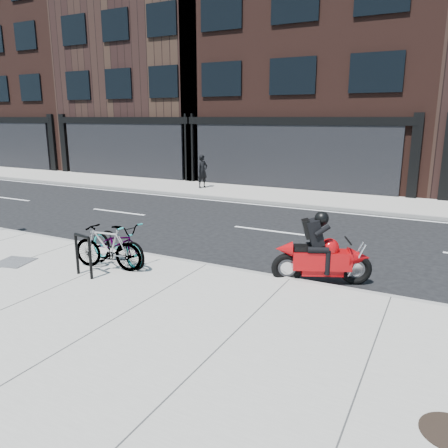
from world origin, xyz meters
The scene contains 12 objects.
ground centered at (0.00, 0.00, 0.00)m, with size 120.00×120.00×0.00m, color black.
sidewalk_near centered at (0.00, -5.00, 0.07)m, with size 60.00×6.00×0.13m, color gray.
sidewalk_far centered at (0.00, 7.75, 0.07)m, with size 60.00×3.50×0.13m, color gray.
building_west centered at (-22.00, 14.50, 6.75)m, with size 10.00×10.00×13.50m, color black.
building_midwest centered at (-12.00, 14.50, 6.00)m, with size 10.00×10.00×12.00m, color black.
building_center centered at (-2.00, 14.50, 7.25)m, with size 12.00×10.00×14.50m, color black.
bike_rack centered at (-1.91, -3.82, 0.67)m, with size 0.54×0.16×0.91m.
bicycle_front centered at (-1.82, -2.86, 0.62)m, with size 0.66×1.88×0.99m, color gray.
bicycle_rear centered at (-1.78, -3.23, 0.63)m, with size 0.47×1.68×1.01m, color gray.
motorcycle centered at (2.64, -1.56, 0.63)m, with size 1.97×1.08×1.56m.
pedestrian centered at (-5.71, 7.72, 0.92)m, with size 0.57×0.38×1.57m, color black.
utility_grate centered at (-4.05, -3.90, 0.14)m, with size 0.75×0.75×0.01m, color #525254.
Camera 1 is at (4.71, -10.21, 3.41)m, focal length 35.00 mm.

